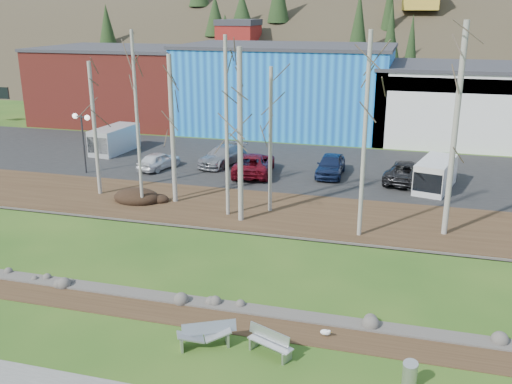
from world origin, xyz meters
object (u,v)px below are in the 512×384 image
(car_2, at_px, (223,156))
(van_grey, at_px, (113,140))
(litter_bin, at_px, (410,375))
(car_3, at_px, (331,165))
(bench_damaged, at_px, (206,335))
(bench_intact, at_px, (270,343))
(seagull, at_px, (326,332))
(car_5, at_px, (432,175))
(van_white, at_px, (435,175))
(car_1, at_px, (254,164))
(car_0, at_px, (159,160))
(car_4, at_px, (408,171))
(street_lamp, at_px, (82,127))

(car_2, height_order, van_grey, van_grey)
(car_2, bearing_deg, litter_bin, -44.66)
(car_3, bearing_deg, bench_damaged, -93.55)
(bench_intact, bearing_deg, seagull, 66.14)
(seagull, xyz_separation_m, car_5, (4.01, 20.48, 0.67))
(bench_intact, distance_m, van_white, 21.82)
(seagull, xyz_separation_m, car_3, (-2.94, 20.97, 0.72))
(car_1, bearing_deg, van_grey, -20.83)
(car_0, bearing_deg, car_4, -160.84)
(bench_intact, xyz_separation_m, seagull, (1.72, 1.58, -0.25))
(street_lamp, height_order, car_3, street_lamp)
(bench_intact, bearing_deg, van_white, 97.84)
(car_0, bearing_deg, van_grey, -18.75)
(bench_intact, height_order, car_0, car_0)
(car_0, height_order, van_grey, van_grey)
(car_0, xyz_separation_m, van_white, (19.71, 0.14, 0.35))
(car_1, bearing_deg, litter_bin, 110.23)
(street_lamp, xyz_separation_m, car_4, (22.68, 3.97, -2.65))
(seagull, relative_size, van_white, 0.09)
(van_grey, bearing_deg, seagull, -41.91)
(car_3, bearing_deg, seagull, -82.76)
(bench_intact, bearing_deg, car_4, 102.96)
(bench_damaged, distance_m, car_1, 22.02)
(bench_damaged, xyz_separation_m, street_lamp, (-16.18, 18.59, 3.10))
(car_4, bearing_deg, bench_intact, 90.10)
(car_2, height_order, van_white, van_white)
(car_3, distance_m, car_4, 5.38)
(seagull, height_order, street_lamp, street_lamp)
(street_lamp, height_order, car_2, street_lamp)
(car_1, xyz_separation_m, van_white, (12.50, -0.45, 0.23))
(bench_damaged, bearing_deg, litter_bin, -31.01)
(van_white, bearing_deg, car_1, -168.18)
(street_lamp, height_order, van_white, street_lamp)
(car_2, xyz_separation_m, van_white, (15.51, -2.26, 0.28))
(car_2, bearing_deg, bench_damaged, -58.42)
(bench_intact, relative_size, car_2, 0.36)
(litter_bin, relative_size, car_4, 0.15)
(car_0, relative_size, van_grey, 0.77)
(litter_bin, distance_m, van_grey, 35.14)
(litter_bin, xyz_separation_m, car_0, (-18.58, 21.45, 0.39))
(bench_damaged, height_order, van_grey, van_grey)
(car_2, xyz_separation_m, car_3, (8.41, -0.71, 0.05))
(bench_intact, relative_size, car_0, 0.47)
(car_1, xyz_separation_m, car_5, (12.35, 0.61, -0.05))
(bench_intact, relative_size, car_3, 0.40)
(street_lamp, bearing_deg, car_1, 31.53)
(car_3, bearing_deg, car_0, -173.11)
(car_1, relative_size, car_2, 1.13)
(bench_damaged, xyz_separation_m, car_1, (-4.29, 21.59, 0.47))
(car_5, bearing_deg, car_3, -163.75)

